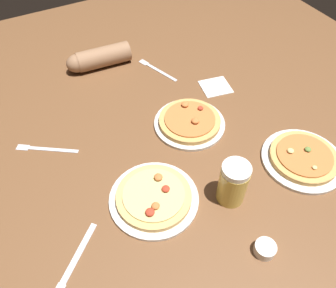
{
  "coord_description": "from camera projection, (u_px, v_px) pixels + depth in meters",
  "views": [
    {
      "loc": [
        -0.37,
        -0.69,
        0.92
      ],
      "look_at": [
        0.0,
        0.0,
        0.02
      ],
      "focal_mm": 35.99,
      "sensor_mm": 36.0,
      "label": 1
    }
  ],
  "objects": [
    {
      "name": "knife_right",
      "position": [
        74.0,
        262.0,
        0.93
      ],
      "size": [
        0.19,
        0.18,
        0.01
      ],
      "color": "silver",
      "rests_on": "ground_plane"
    },
    {
      "name": "pizza_plate_side",
      "position": [
        154.0,
        197.0,
        1.05
      ],
      "size": [
        0.28,
        0.28,
        0.05
      ],
      "color": "silver",
      "rests_on": "ground_plane"
    },
    {
      "name": "diner_arm",
      "position": [
        97.0,
        58.0,
        1.49
      ],
      "size": [
        0.29,
        0.1,
        0.09
      ],
      "color": "#936B4C",
      "rests_on": "ground_plane"
    },
    {
      "name": "fork_left",
      "position": [
        46.0,
        149.0,
        1.2
      ],
      "size": [
        0.2,
        0.14,
        0.01
      ],
      "color": "silver",
      "rests_on": "ground_plane"
    },
    {
      "name": "ramekin_sauce",
      "position": [
        265.0,
        249.0,
        0.94
      ],
      "size": [
        0.06,
        0.06,
        0.03
      ],
      "primitive_type": "cylinder",
      "color": "silver",
      "rests_on": "ground_plane"
    },
    {
      "name": "beer_mug_dark",
      "position": [
        233.0,
        182.0,
        1.02
      ],
      "size": [
        0.12,
        0.12,
        0.15
      ],
      "color": "gold",
      "rests_on": "ground_plane"
    },
    {
      "name": "ground_plane",
      "position": [
        168.0,
        150.0,
        1.22
      ],
      "size": [
        2.4,
        2.4,
        0.03
      ],
      "primitive_type": "cube",
      "color": "brown"
    },
    {
      "name": "pizza_plate_near",
      "position": [
        303.0,
        158.0,
        1.15
      ],
      "size": [
        0.28,
        0.28,
        0.05
      ],
      "color": "silver",
      "rests_on": "ground_plane"
    },
    {
      "name": "napkin_folded",
      "position": [
        216.0,
        87.0,
        1.42
      ],
      "size": [
        0.14,
        0.13,
        0.01
      ],
      "primitive_type": "cube",
      "rotation": [
        0.0,
        0.0,
        -0.19
      ],
      "color": "white",
      "rests_on": "ground_plane"
    },
    {
      "name": "pizza_plate_far",
      "position": [
        190.0,
        122.0,
        1.27
      ],
      "size": [
        0.27,
        0.27,
        0.05
      ],
      "color": "silver",
      "rests_on": "ground_plane"
    },
    {
      "name": "fork_spare",
      "position": [
        157.0,
        69.0,
        1.5
      ],
      "size": [
        0.09,
        0.21,
        0.01
      ],
      "color": "silver",
      "rests_on": "ground_plane"
    }
  ]
}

